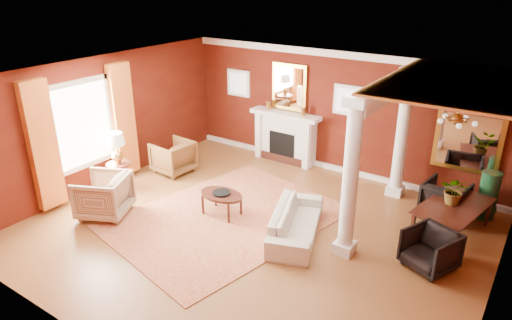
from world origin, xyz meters
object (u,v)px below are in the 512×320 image
Objects in this scene: coffee_table at (222,196)px; armchair_leopard at (173,155)px; dining_table at (455,212)px; armchair_stripe at (103,194)px; side_table at (117,153)px; sofa at (296,218)px.

armchair_leopard is at bearing 155.93° from coffee_table.
dining_table is at bearing 24.62° from coffee_table.
coffee_table is at bearing 98.90° from armchair_stripe.
side_table reaches higher than armchair_stripe.
coffee_table is (2.27, -1.01, -0.01)m from armchair_leopard.
dining_table is at bearing 102.48° from armchair_leopard.
armchair_leopard is at bearing 162.89° from armchair_stripe.
sofa is at bearing 82.36° from armchair_leopard.
dining_table is at bearing 18.23° from side_table.
sofa is 3.99m from armchair_leopard.
armchair_stripe is at bearing -55.24° from side_table.
armchair_stripe is 0.71× the size of side_table.
armchair_stripe is 2.34m from coffee_table.
side_table reaches higher than dining_table.
side_table is 0.80× the size of dining_table.
coffee_table is (-1.62, -0.14, 0.04)m from sofa.
armchair_leopard is 0.94× the size of coffee_table.
side_table is at bearing 119.58° from dining_table.
armchair_leopard is 0.65× the size of side_table.
dining_table reaches higher than coffee_table.
armchair_leopard is 0.92× the size of armchair_stripe.
armchair_leopard is 2.49m from coffee_table.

